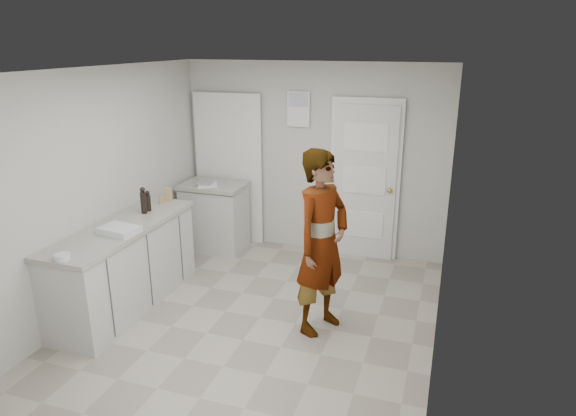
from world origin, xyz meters
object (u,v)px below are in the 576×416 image
(spice_jar, at_px, (161,200))
(person, at_px, (322,243))
(oil_cruet_b, at_px, (143,201))
(baking_dish, at_px, (119,230))
(cake_mix_box, at_px, (168,194))
(egg_bowl, at_px, (62,257))
(oil_cruet_a, at_px, (148,201))

(spice_jar, bearing_deg, person, -14.91)
(oil_cruet_b, relative_size, baking_dish, 0.75)
(cake_mix_box, bearing_deg, egg_bowl, -102.06)
(oil_cruet_a, height_order, baking_dish, oil_cruet_a)
(spice_jar, distance_m, egg_bowl, 1.69)
(spice_jar, relative_size, egg_bowl, 0.60)
(oil_cruet_b, bearing_deg, spice_jar, 92.29)
(person, distance_m, oil_cruet_a, 2.10)
(cake_mix_box, distance_m, spice_jar, 0.12)
(baking_dish, height_order, egg_bowl, baking_dish)
(baking_dish, bearing_deg, person, 12.17)
(spice_jar, xyz_separation_m, oil_cruet_a, (0.01, -0.28, 0.07))
(oil_cruet_a, xyz_separation_m, egg_bowl, (0.03, -1.40, -0.09))
(person, xyz_separation_m, oil_cruet_b, (-2.08, 0.19, 0.16))
(spice_jar, distance_m, oil_cruet_a, 0.29)
(oil_cruet_a, bearing_deg, baking_dish, -80.78)
(cake_mix_box, xyz_separation_m, oil_cruet_b, (-0.01, -0.48, 0.06))
(person, distance_m, spice_jar, 2.16)
(baking_dish, bearing_deg, oil_cruet_a, 99.22)
(person, bearing_deg, oil_cruet_a, 106.43)
(person, height_order, cake_mix_box, person)
(spice_jar, xyz_separation_m, oil_cruet_b, (0.01, -0.37, 0.10))
(spice_jar, bearing_deg, oil_cruet_a, -87.14)
(baking_dish, xyz_separation_m, egg_bowl, (-0.08, -0.71, -0.00))
(person, distance_m, egg_bowl, 2.33)
(egg_bowl, bearing_deg, spice_jar, 91.56)
(person, relative_size, baking_dish, 4.55)
(person, relative_size, spice_jar, 22.39)
(person, xyz_separation_m, cake_mix_box, (-2.06, 0.67, 0.10))
(oil_cruet_b, distance_m, baking_dish, 0.63)
(egg_bowl, bearing_deg, cake_mix_box, 90.64)
(oil_cruet_a, bearing_deg, oil_cruet_b, -89.58)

